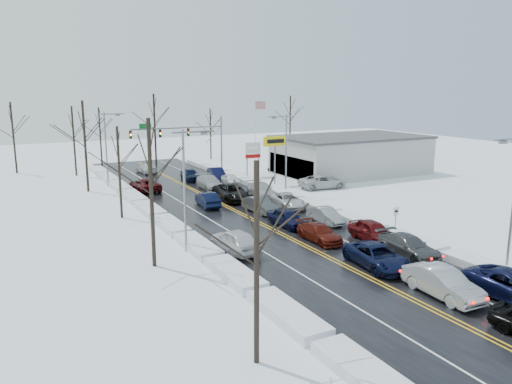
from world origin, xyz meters
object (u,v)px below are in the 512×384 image
tires_plus_sign (275,144)px  dealership_building (351,155)px  traffic_signal_mast (188,135)px  flagpole (256,128)px  oncoming_car_0 (208,206)px

tires_plus_sign → dealership_building: bearing=8.5°
traffic_signal_mast → dealership_building: bearing=-25.9°
traffic_signal_mast → dealership_building: size_ratio=0.65×
tires_plus_sign → flagpole: flagpole is taller
tires_plus_sign → oncoming_car_0: bearing=-148.3°
tires_plus_sign → dealership_building: size_ratio=0.29×
traffic_signal_mast → dealership_building: (20.53, -9.99, -2.82)m
traffic_signal_mast → flagpole: bearing=9.7°
traffic_signal_mast → oncoming_car_0: bearing=-104.8°
dealership_building → oncoming_car_0: bearing=-159.6°
traffic_signal_mast → oncoming_car_0: size_ratio=2.93×
traffic_signal_mast → tires_plus_sign: bearing=-59.5°
flagpole → oncoming_car_0: bearing=-128.1°
dealership_building → flagpole: bearing=126.3°
traffic_signal_mast → flagpole: flagpole is taller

